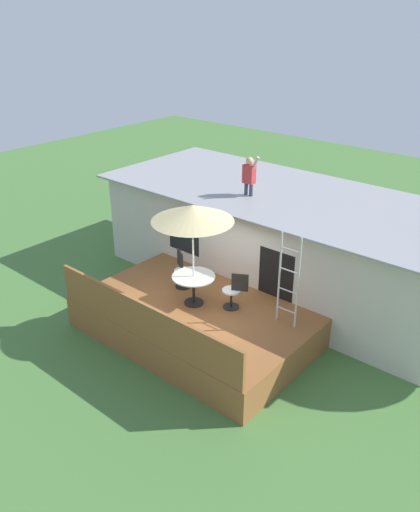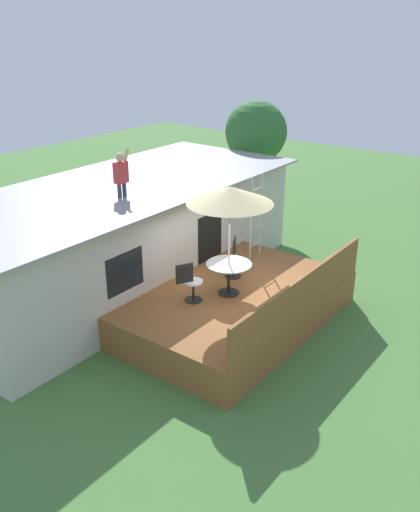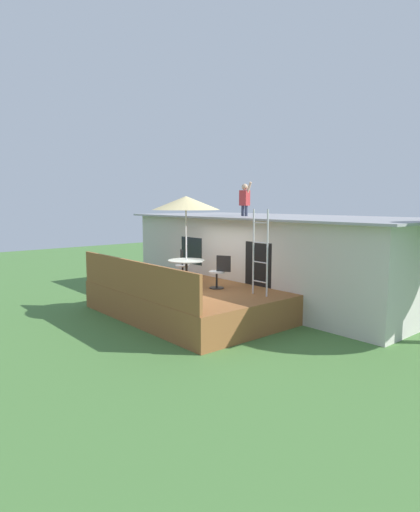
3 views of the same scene
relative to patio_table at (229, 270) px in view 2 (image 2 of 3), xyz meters
The scene contains 11 objects.
ground_plane 1.40m from the patio_table, 21.27° to the right, with size 40.00×40.00×0.00m, color #477538.
house 3.54m from the patio_table, 87.46° to the left, with size 10.50×4.50×2.72m.
deck 1.00m from the patio_table, 21.27° to the right, with size 5.54×3.59×0.80m, color brown.
deck_railing 1.82m from the patio_table, 85.04° to the right, with size 5.44×0.08×0.90m, color brown.
patio_table is the anchor object (origin of this frame).
patio_umbrella 1.76m from the patio_table, 18.43° to the left, with size 1.90×1.90×2.54m.
step_ladder 2.35m from the patio_table, 17.58° to the left, with size 0.52×0.04×2.20m.
person_figure 3.43m from the patio_table, 99.66° to the left, with size 0.47×0.20×1.11m.
patio_chair_left 0.95m from the patio_table, 150.55° to the left, with size 0.58×0.44×0.92m.
patio_chair_right 1.00m from the patio_table, 28.23° to the left, with size 0.58×0.44×0.92m.
backyard_tree 7.59m from the patio_table, 28.26° to the left, with size 2.08×2.08×4.18m.
Camera 2 is at (-9.52, -6.45, 6.59)m, focal length 38.87 mm.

